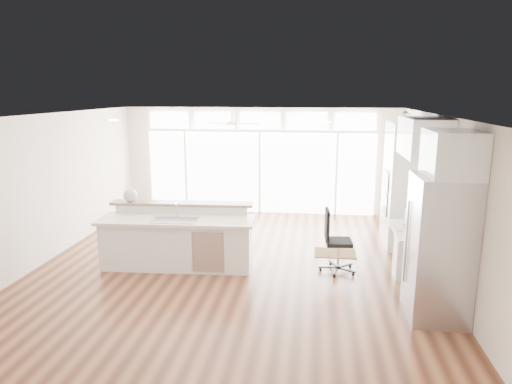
# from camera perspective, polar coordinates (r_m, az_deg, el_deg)

# --- Properties ---
(floor) EXTENTS (7.00, 8.00, 0.02)m
(floor) POSITION_cam_1_polar(r_m,az_deg,el_deg) (8.26, -2.88, -9.61)
(floor) COLOR #482516
(floor) RESTS_ON ground
(ceiling) EXTENTS (7.00, 8.00, 0.02)m
(ceiling) POSITION_cam_1_polar(r_m,az_deg,el_deg) (7.66, -3.10, 9.53)
(ceiling) COLOR white
(ceiling) RESTS_ON wall_back
(wall_back) EXTENTS (7.00, 0.04, 2.70)m
(wall_back) POSITION_cam_1_polar(r_m,az_deg,el_deg) (11.74, 0.51, 3.93)
(wall_back) COLOR beige
(wall_back) RESTS_ON floor
(wall_front) EXTENTS (7.00, 0.04, 2.70)m
(wall_front) POSITION_cam_1_polar(r_m,az_deg,el_deg) (4.17, -13.10, -12.54)
(wall_front) COLOR beige
(wall_front) RESTS_ON floor
(wall_left) EXTENTS (0.04, 8.00, 2.70)m
(wall_left) POSITION_cam_1_polar(r_m,az_deg,el_deg) (9.14, -25.12, 0.29)
(wall_left) COLOR beige
(wall_left) RESTS_ON floor
(wall_right) EXTENTS (0.04, 8.00, 2.70)m
(wall_right) POSITION_cam_1_polar(r_m,az_deg,el_deg) (8.01, 22.49, -1.05)
(wall_right) COLOR beige
(wall_right) RESTS_ON floor
(glass_wall) EXTENTS (5.80, 0.06, 2.08)m
(glass_wall) POSITION_cam_1_polar(r_m,az_deg,el_deg) (11.73, 0.48, 2.44)
(glass_wall) COLOR white
(glass_wall) RESTS_ON wall_back
(transom_row) EXTENTS (5.90, 0.06, 0.40)m
(transom_row) POSITION_cam_1_polar(r_m,az_deg,el_deg) (11.57, 0.49, 8.94)
(transom_row) COLOR white
(transom_row) RESTS_ON wall_back
(desk_window) EXTENTS (0.04, 0.85, 0.85)m
(desk_window) POSITION_cam_1_polar(r_m,az_deg,el_deg) (8.24, 21.81, 0.79)
(desk_window) COLOR white
(desk_window) RESTS_ON wall_right
(ceiling_fan) EXTENTS (1.16, 1.16, 0.32)m
(ceiling_fan) POSITION_cam_1_polar(r_m,az_deg,el_deg) (10.51, -3.01, 9.12)
(ceiling_fan) COLOR white
(ceiling_fan) RESTS_ON ceiling
(recessed_lights) EXTENTS (3.40, 3.00, 0.02)m
(recessed_lights) POSITION_cam_1_polar(r_m,az_deg,el_deg) (7.86, -2.83, 9.46)
(recessed_lights) COLOR white
(recessed_lights) RESTS_ON ceiling
(oven_cabinet) EXTENTS (0.64, 1.20, 2.50)m
(oven_cabinet) POSITION_cam_1_polar(r_m,az_deg,el_deg) (9.67, 17.87, 0.89)
(oven_cabinet) COLOR white
(oven_cabinet) RESTS_ON floor
(desk_nook) EXTENTS (0.72, 1.30, 0.76)m
(desk_nook) POSITION_cam_1_polar(r_m,az_deg,el_deg) (8.46, 18.99, -6.92)
(desk_nook) COLOR white
(desk_nook) RESTS_ON floor
(upper_cabinets) EXTENTS (0.64, 1.30, 0.64)m
(upper_cabinets) POSITION_cam_1_polar(r_m,az_deg,el_deg) (8.06, 20.26, 6.43)
(upper_cabinets) COLOR white
(upper_cabinets) RESTS_ON wall_right
(refrigerator) EXTENTS (0.76, 0.90, 2.00)m
(refrigerator) POSITION_cam_1_polar(r_m,az_deg,el_deg) (6.74, 21.93, -6.53)
(refrigerator) COLOR #AAAAAE
(refrigerator) RESTS_ON floor
(fridge_cabinet) EXTENTS (0.64, 0.90, 0.60)m
(fridge_cabinet) POSITION_cam_1_polar(r_m,az_deg,el_deg) (6.48, 23.38, 4.44)
(fridge_cabinet) COLOR white
(fridge_cabinet) RESTS_ON wall_right
(framed_photos) EXTENTS (0.06, 0.22, 0.80)m
(framed_photos) POSITION_cam_1_polar(r_m,az_deg,el_deg) (8.86, 20.77, 0.65)
(framed_photos) COLOR black
(framed_photos) RESTS_ON wall_right
(kitchen_island) EXTENTS (2.80, 1.18, 1.09)m
(kitchen_island) POSITION_cam_1_polar(r_m,az_deg,el_deg) (8.26, -9.85, -5.66)
(kitchen_island) COLOR white
(kitchen_island) RESTS_ON floor
(rug) EXTENTS (0.80, 0.58, 0.01)m
(rug) POSITION_cam_1_polar(r_m,az_deg,el_deg) (9.11, 9.86, -7.53)
(rug) COLOR #321F0F
(rug) RESTS_ON floor
(office_chair) EXTENTS (0.61, 0.57, 1.11)m
(office_chair) POSITION_cam_1_polar(r_m,az_deg,el_deg) (8.05, 10.30, -6.10)
(office_chair) COLOR black
(office_chair) RESTS_ON floor
(fishbowl) EXTENTS (0.28, 0.28, 0.25)m
(fishbowl) POSITION_cam_1_polar(r_m,az_deg,el_deg) (8.73, -15.44, -0.39)
(fishbowl) COLOR silver
(fishbowl) RESTS_ON kitchen_island
(monitor) EXTENTS (0.15, 0.48, 0.40)m
(monitor) POSITION_cam_1_polar(r_m,az_deg,el_deg) (8.28, 18.73, -3.14)
(monitor) COLOR black
(monitor) RESTS_ON desk_nook
(keyboard) EXTENTS (0.16, 0.34, 0.02)m
(keyboard) POSITION_cam_1_polar(r_m,az_deg,el_deg) (8.30, 17.49, -4.38)
(keyboard) COLOR silver
(keyboard) RESTS_ON desk_nook
(potted_plant) EXTENTS (0.28, 0.30, 0.22)m
(potted_plant) POSITION_cam_1_polar(r_m,az_deg,el_deg) (9.51, 18.41, 8.93)
(potted_plant) COLOR #225124
(potted_plant) RESTS_ON oven_cabinet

